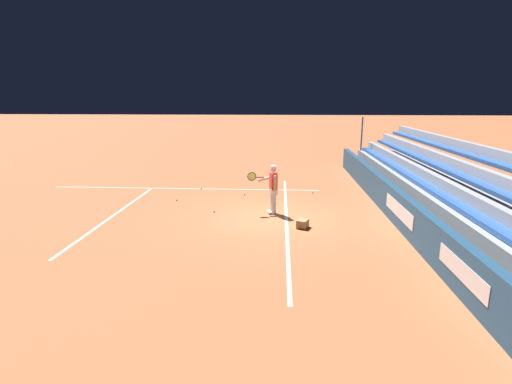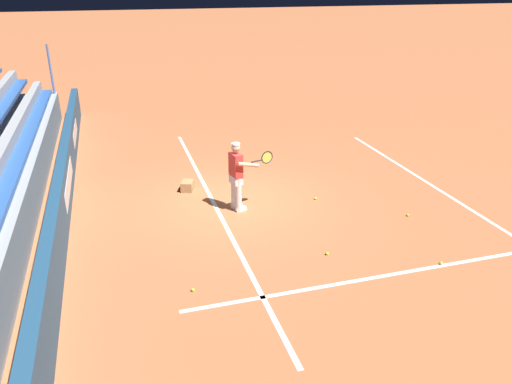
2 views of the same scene
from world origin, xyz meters
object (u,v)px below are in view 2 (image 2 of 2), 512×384
object	(u,v)px
tennis_ball_far_right	(316,198)
tennis_ball_near_player	(441,263)
tennis_player	(237,176)
tennis_ball_by_box	(327,254)
tennis_ball_toward_net	(408,215)
ball_box_cardboard	(188,186)
tennis_ball_on_baseline	(193,290)

from	to	relation	value
tennis_ball_far_right	tennis_ball_near_player	size ratio (longest dim) A/B	1.00
tennis_player	tennis_ball_by_box	bearing A→B (deg)	24.92
tennis_player	tennis_ball_by_box	world-z (taller)	tennis_player
tennis_ball_far_right	tennis_ball_by_box	bearing A→B (deg)	-17.84
tennis_ball_by_box	tennis_ball_toward_net	xyz separation A→B (m)	(-1.11, 2.60, 0.00)
tennis_ball_toward_net	tennis_ball_near_player	xyz separation A→B (m)	(2.10, -0.57, 0.00)
tennis_ball_by_box	tennis_ball_far_right	xyz separation A→B (m)	(-2.64, 0.85, 0.00)
ball_box_cardboard	tennis_ball_far_right	world-z (taller)	ball_box_cardboard
tennis_ball_on_baseline	tennis_player	bearing A→B (deg)	152.06
tennis_player	tennis_ball_near_player	bearing A→B (deg)	41.89
ball_box_cardboard	tennis_ball_toward_net	distance (m)	5.70
tennis_ball_far_right	tennis_ball_near_player	world-z (taller)	same
tennis_ball_on_baseline	tennis_ball_near_player	bearing A→B (deg)	84.22
ball_box_cardboard	tennis_ball_far_right	bearing A→B (deg)	63.31
tennis_ball_near_player	tennis_ball_far_right	bearing A→B (deg)	-162.00
tennis_player	tennis_ball_near_player	world-z (taller)	tennis_player
tennis_ball_toward_net	tennis_ball_by_box	bearing A→B (deg)	-66.77
tennis_player	ball_box_cardboard	distance (m)	1.98
tennis_ball_far_right	tennis_ball_near_player	distance (m)	3.81
tennis_ball_toward_net	tennis_ball_far_right	size ratio (longest dim) A/B	1.00
tennis_player	tennis_ball_toward_net	bearing A→B (deg)	68.28
ball_box_cardboard	tennis_ball_by_box	distance (m)	4.72
tennis_player	tennis_ball_toward_net	world-z (taller)	tennis_player
tennis_player	tennis_ball_on_baseline	bearing A→B (deg)	-27.94
tennis_player	tennis_ball_near_player	distance (m)	4.95
tennis_player	tennis_ball_by_box	distance (m)	3.03
ball_box_cardboard	tennis_ball_by_box	bearing A→B (deg)	27.88
tennis_ball_by_box	tennis_ball_far_right	world-z (taller)	same
tennis_player	tennis_ball_on_baseline	size ratio (longest dim) A/B	25.98
ball_box_cardboard	tennis_ball_far_right	size ratio (longest dim) A/B	6.06
tennis_ball_by_box	tennis_ball_far_right	distance (m)	2.77
ball_box_cardboard	tennis_ball_near_player	size ratio (longest dim) A/B	6.06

